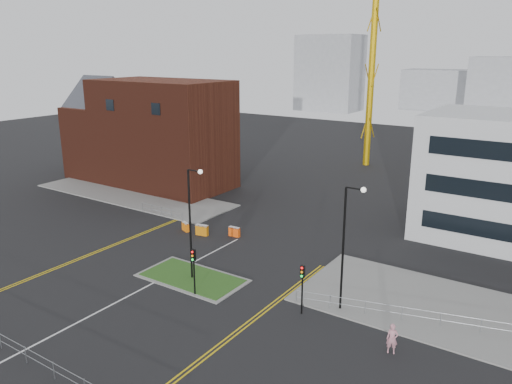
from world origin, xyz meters
TOP-DOWN VIEW (x-y plane):
  - ground at (0.00, 0.00)m, footprint 200.00×200.00m
  - pavement_left at (-20.00, 22.00)m, footprint 28.00×8.00m
  - pavement_right at (22.00, 14.00)m, footprint 24.00×10.00m
  - island_kerb at (2.00, 8.00)m, footprint 8.60×4.60m
  - grass_island at (2.00, 8.00)m, footprint 8.00×4.00m
  - brick_building at (-22.97, 28.00)m, footprint 24.20×10.07m
  - streetlamp_island at (2.22, 8.00)m, footprint 1.46×0.36m
  - streetlamp_right_near at (14.22, 10.00)m, footprint 1.46×0.36m
  - traffic_light_island at (4.00, 5.98)m, footprint 0.28×0.33m
  - traffic_light_right at (12.00, 7.98)m, footprint 0.28×0.33m
  - railing_front at (0.00, -6.00)m, footprint 24.05×0.05m
  - railing_left at (-11.00, 18.00)m, footprint 6.05×0.05m
  - railing_right at (20.50, 11.50)m, footprint 19.05×5.05m
  - centre_line at (0.00, 2.00)m, footprint 0.15×30.00m
  - yellow_left_a at (-9.00, 10.00)m, footprint 0.12×24.00m
  - yellow_left_b at (-8.70, 10.00)m, footprint 0.12×24.00m
  - yellow_right_a at (9.50, 6.00)m, footprint 0.12×20.00m
  - yellow_right_b at (9.80, 6.00)m, footprint 0.12×20.00m
  - skyline_a at (-40.00, 120.00)m, footprint 18.00×12.00m
  - skyline_d at (-8.00, 140.00)m, footprint 30.00×12.00m
  - pedestrian at (18.78, 6.91)m, footprint 0.81×0.67m
  - barrier_left at (-5.75, 16.00)m, footprint 1.12×0.75m
  - barrier_mid at (-3.59, 16.00)m, footprint 1.33×0.62m
  - barrier_right at (-0.73, 17.52)m, footprint 1.16×0.46m

SIDE VIEW (x-z plane):
  - ground at x=0.00m, z-range 0.00..0.00m
  - centre_line at x=0.00m, z-range 0.00..0.01m
  - yellow_left_a at x=-9.00m, z-range 0.00..0.01m
  - yellow_left_b at x=-8.70m, z-range 0.00..0.01m
  - yellow_right_a at x=9.50m, z-range 0.00..0.01m
  - yellow_right_b at x=9.80m, z-range 0.00..0.01m
  - island_kerb at x=2.00m, z-range 0.00..0.08m
  - pavement_left at x=-20.00m, z-range 0.00..0.12m
  - pavement_right at x=22.00m, z-range 0.00..0.12m
  - grass_island at x=2.00m, z-range 0.00..0.12m
  - barrier_left at x=-5.75m, z-range 0.04..0.93m
  - barrier_right at x=-0.73m, z-range 0.04..1.00m
  - barrier_mid at x=-3.59m, z-range 0.05..1.12m
  - railing_left at x=-11.00m, z-range 0.19..1.29m
  - railing_right at x=20.50m, z-range 0.23..1.33m
  - railing_front at x=0.00m, z-range 0.23..1.33m
  - pedestrian at x=18.78m, z-range 0.00..1.90m
  - traffic_light_island at x=4.00m, z-range 0.74..4.39m
  - traffic_light_right at x=12.00m, z-range 0.74..4.39m
  - streetlamp_island at x=2.22m, z-range 0.82..10.00m
  - streetlamp_right_near at x=14.22m, z-range 0.82..10.00m
  - skyline_d at x=-8.00m, z-range 0.00..12.00m
  - brick_building at x=-22.97m, z-range -0.27..13.97m
  - skyline_a at x=-40.00m, z-range 0.00..22.00m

